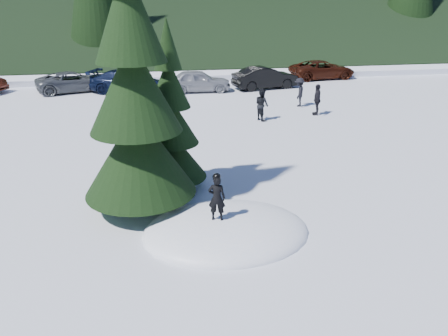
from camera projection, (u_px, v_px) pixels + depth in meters
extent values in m
plane|color=white|center=(226.00, 232.00, 11.69)|extent=(200.00, 200.00, 0.00)
ellipsoid|color=white|center=(226.00, 232.00, 11.69)|extent=(4.48, 3.52, 0.96)
cylinder|color=#302010|center=(141.00, 187.00, 12.74)|extent=(0.38, 0.38, 1.40)
cone|color=black|center=(139.00, 152.00, 12.34)|extent=(3.20, 3.20, 2.46)
cone|color=black|center=(134.00, 86.00, 11.65)|extent=(2.54, 2.54, 2.46)
cone|color=black|center=(128.00, 13.00, 10.97)|extent=(1.88, 1.88, 2.46)
cylinder|color=#302010|center=(173.00, 173.00, 14.25)|extent=(0.26, 0.26, 1.00)
cone|color=black|center=(172.00, 154.00, 14.01)|extent=(2.20, 2.20, 1.52)
cone|color=black|center=(170.00, 120.00, 13.59)|extent=(1.75, 1.75, 1.52)
cone|color=black|center=(169.00, 83.00, 13.16)|extent=(1.29, 1.29, 1.52)
cone|color=black|center=(167.00, 43.00, 12.74)|extent=(0.84, 0.84, 1.52)
imported|color=black|center=(217.00, 198.00, 11.14)|extent=(0.51, 0.40, 1.22)
imported|color=black|center=(262.00, 105.00, 21.98)|extent=(0.85, 0.95, 1.60)
imported|color=black|center=(317.00, 100.00, 22.98)|extent=(0.65, 1.03, 1.63)
imported|color=black|center=(299.00, 92.00, 24.78)|extent=(0.97, 1.20, 1.62)
imported|color=#4C4F53|center=(74.00, 82.00, 28.68)|extent=(5.18, 3.54, 1.32)
imported|color=black|center=(129.00, 82.00, 28.16)|extent=(5.46, 3.81, 1.47)
imported|color=gray|center=(198.00, 81.00, 28.60)|extent=(4.24, 1.82, 1.43)
imported|color=black|center=(265.00, 78.00, 29.60)|extent=(4.69, 2.43, 1.47)
imported|color=#321209|center=(322.00, 70.00, 33.17)|extent=(5.16, 2.79, 1.38)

